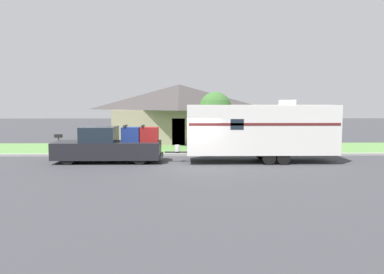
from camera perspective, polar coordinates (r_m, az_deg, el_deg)
ground_plane at (r=19.71m, az=0.54°, el=-4.40°), size 120.00×120.00×0.00m
curb_strip at (r=23.41m, az=0.28°, el=-2.70°), size 80.00×0.30×0.14m
lawn_strip at (r=27.03m, az=0.10°, el=-1.75°), size 80.00×7.00×0.03m
house_across_street at (r=32.62m, az=-1.97°, el=3.89°), size 11.15×8.19×4.89m
pickup_truck at (r=21.29m, az=-12.50°, el=-1.34°), size 5.95×2.05×2.07m
travel_trailer at (r=21.21m, az=10.40°, el=1.17°), size 9.44×2.40×3.46m
mailbox at (r=25.45m, az=-19.68°, el=-0.27°), size 0.48×0.20×1.29m
tree_in_yard at (r=26.73m, az=3.58°, el=4.36°), size 2.32×2.32×4.08m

